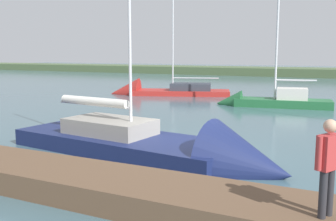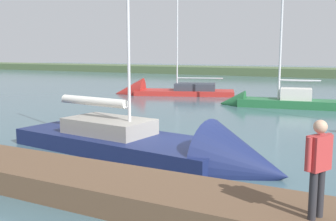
# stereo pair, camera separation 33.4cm
# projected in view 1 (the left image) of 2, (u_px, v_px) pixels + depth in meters

# --- Properties ---
(ground_plane) EXTENTS (200.00, 200.00, 0.00)m
(ground_plane) POSITION_uv_depth(u_px,v_px,m) (188.00, 156.00, 13.33)
(ground_plane) COLOR #42606B
(far_shoreline) EXTENTS (180.00, 8.00, 2.40)m
(far_shoreline) POSITION_uv_depth(u_px,v_px,m) (321.00, 77.00, 57.37)
(far_shoreline) COLOR #4C603D
(far_shoreline) RESTS_ON ground_plane
(dock_pier) EXTENTS (27.39, 2.02, 0.59)m
(dock_pier) POSITION_uv_depth(u_px,v_px,m) (113.00, 188.00, 9.29)
(dock_pier) COLOR brown
(dock_pier) RESTS_ON ground_plane
(sailboat_mid_channel) EXTENTS (7.51, 2.94, 8.41)m
(sailboat_mid_channel) POSITION_uv_depth(u_px,v_px,m) (266.00, 103.00, 25.59)
(sailboat_mid_channel) COLOR #236638
(sailboat_mid_channel) RESTS_ON ground_plane
(sailboat_far_left) EXTENTS (10.34, 3.88, 10.25)m
(sailboat_far_left) POSITION_uv_depth(u_px,v_px,m) (170.00, 154.00, 12.78)
(sailboat_far_left) COLOR navy
(sailboat_far_left) RESTS_ON ground_plane
(sailboat_near_dock) EXTENTS (10.26, 5.82, 11.74)m
(sailboat_near_dock) POSITION_uv_depth(u_px,v_px,m) (155.00, 93.00, 32.73)
(sailboat_near_dock) COLOR #B22823
(sailboat_near_dock) RESTS_ON ground_plane
(person_on_dock) EXTENTS (0.41, 0.60, 1.76)m
(person_on_dock) POSITION_uv_depth(u_px,v_px,m) (328.00, 161.00, 6.79)
(person_on_dock) COLOR #28282D
(person_on_dock) RESTS_ON dock_pier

